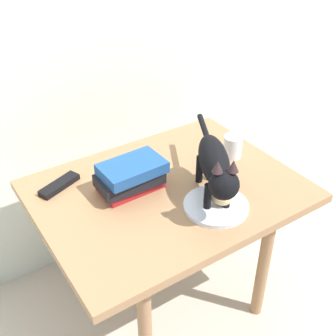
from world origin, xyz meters
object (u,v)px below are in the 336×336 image
Objects in this scene: plate at (216,206)px; bread_roll at (220,196)px; cat at (215,165)px; candle_jar at (232,148)px; book_stack at (131,177)px; tv_remote at (59,185)px; side_table at (168,203)px.

plate is 2.58× the size of bread_roll.
cat is 5.10× the size of candle_jar.
cat is at bearing -142.98° from candle_jar.
bread_roll is 0.10m from cat.
cat is at bearing -44.19° from book_stack.
tv_remote is (-0.61, 0.17, -0.03)m from candle_jar.
plate is 0.04m from bread_roll.
book_stack is at bearing 127.74° from plate.
tv_remote is (-0.20, 0.15, -0.04)m from book_stack.
book_stack is 1.49× the size of tv_remote.
cat is 2.89× the size of tv_remote.
side_table is 5.79× the size of tv_remote.
side_table is at bearing 123.10° from cat.
plate is at bearing -139.54° from candle_jar.
cat is (0.00, 0.04, 0.09)m from bread_roll.
book_stack is at bearing -58.44° from tv_remote.
bread_roll is at bearing -137.73° from candle_jar.
side_table is 0.22m from bread_roll.
plate is 1.38× the size of tv_remote.
tv_remote is at bearing 143.21° from book_stack.
cat is 0.53m from tv_remote.
side_table is 0.26m from cat.
bread_roll reaches higher than plate.
candle_jar is at bearing 40.46° from plate.
side_table is 10.85× the size of bread_roll.
plate is 0.32m from candle_jar.
tv_remote is (-0.37, 0.37, 0.00)m from plate.
tv_remote is at bearing 134.81° from plate.
side_table is 10.21× the size of candle_jar.
candle_jar is at bearing 42.27° from bread_roll.
bread_roll is 0.53× the size of tv_remote.
side_table is at bearing 111.62° from plate.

